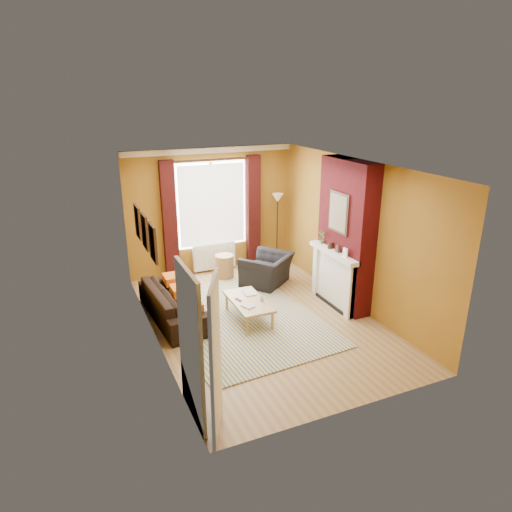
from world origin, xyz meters
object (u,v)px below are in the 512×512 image
(sofa, at_px, (175,303))
(floor_lamp, at_px, (277,209))
(coffee_table, at_px, (249,302))
(armchair, at_px, (267,270))
(wicker_stool, at_px, (224,266))

(sofa, height_order, floor_lamp, floor_lamp)
(sofa, height_order, coffee_table, sofa)
(sofa, xyz_separation_m, coffee_table, (1.20, -0.62, 0.05))
(sofa, distance_m, armchair, 2.32)
(sofa, bearing_deg, armchair, -75.32)
(armchair, xyz_separation_m, floor_lamp, (0.71, 0.95, 1.04))
(coffee_table, height_order, floor_lamp, floor_lamp)
(floor_lamp, bearing_deg, coffee_table, -126.37)
(armchair, relative_size, wicker_stool, 1.93)
(wicker_stool, distance_m, floor_lamp, 1.80)
(armchair, bearing_deg, floor_lamp, -164.88)
(armchair, height_order, coffee_table, armchair)
(floor_lamp, bearing_deg, wicker_stool, -171.61)
(wicker_stool, bearing_deg, sofa, -135.29)
(armchair, bearing_deg, coffee_table, 15.59)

